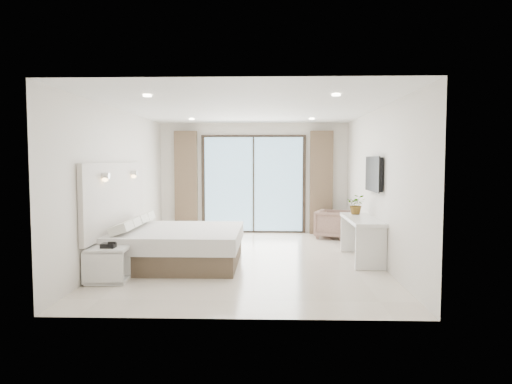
# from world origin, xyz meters

# --- Properties ---
(ground) EXTENTS (6.20, 6.20, 0.00)m
(ground) POSITION_xyz_m (0.00, 0.00, 0.00)
(ground) COLOR beige
(ground) RESTS_ON ground
(room_shell) EXTENTS (4.62, 6.22, 2.72)m
(room_shell) POSITION_xyz_m (-0.20, 0.71, 1.58)
(room_shell) COLOR silver
(room_shell) RESTS_ON ground
(bed) EXTENTS (2.18, 2.07, 0.75)m
(bed) POSITION_xyz_m (-1.22, -0.37, 0.32)
(bed) COLOR brown
(bed) RESTS_ON ground
(nightstand) EXTENTS (0.59, 0.50, 0.51)m
(nightstand) POSITION_xyz_m (-1.98, -1.60, 0.26)
(nightstand) COLOR silver
(nightstand) RESTS_ON ground
(phone) EXTENTS (0.20, 0.16, 0.07)m
(phone) POSITION_xyz_m (-1.96, -1.62, 0.55)
(phone) COLOR black
(phone) RESTS_ON nightstand
(console_desk) EXTENTS (0.52, 1.67, 0.77)m
(console_desk) POSITION_xyz_m (2.04, -0.02, 0.57)
(console_desk) COLOR silver
(console_desk) RESTS_ON ground
(plant) EXTENTS (0.43, 0.45, 0.29)m
(plant) POSITION_xyz_m (2.04, 0.50, 0.92)
(plant) COLOR #33662D
(plant) RESTS_ON console_desk
(armchair) EXTENTS (0.85, 0.88, 0.71)m
(armchair) POSITION_xyz_m (1.85, 2.32, 0.36)
(armchair) COLOR #8F6C5E
(armchair) RESTS_ON ground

